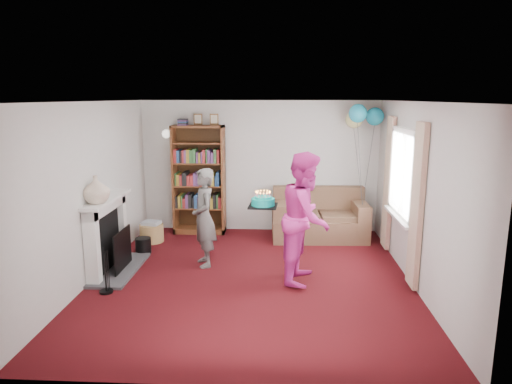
# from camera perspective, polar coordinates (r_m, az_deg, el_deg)

# --- Properties ---
(ground) EXTENTS (5.00, 5.00, 0.00)m
(ground) POSITION_cam_1_polar(r_m,az_deg,el_deg) (6.67, -0.62, -10.78)
(ground) COLOR black
(ground) RESTS_ON ground
(wall_back) EXTENTS (4.50, 0.02, 2.50)m
(wall_back) POSITION_cam_1_polar(r_m,az_deg,el_deg) (8.76, 0.45, 3.21)
(wall_back) COLOR silver
(wall_back) RESTS_ON ground
(wall_left) EXTENTS (0.02, 5.00, 2.50)m
(wall_left) POSITION_cam_1_polar(r_m,az_deg,el_deg) (6.82, -19.94, 0.03)
(wall_left) COLOR silver
(wall_left) RESTS_ON ground
(wall_right) EXTENTS (0.02, 5.00, 2.50)m
(wall_right) POSITION_cam_1_polar(r_m,az_deg,el_deg) (6.55, 19.51, -0.42)
(wall_right) COLOR silver
(wall_right) RESTS_ON ground
(ceiling) EXTENTS (4.50, 5.00, 0.01)m
(ceiling) POSITION_cam_1_polar(r_m,az_deg,el_deg) (6.15, -0.67, 11.30)
(ceiling) COLOR white
(ceiling) RESTS_ON wall_back
(fireplace) EXTENTS (0.55, 1.80, 1.12)m
(fireplace) POSITION_cam_1_polar(r_m,az_deg,el_deg) (7.11, -17.64, -5.51)
(fireplace) COLOR #3F3F42
(fireplace) RESTS_ON ground
(window_bay) EXTENTS (0.14, 2.02, 2.20)m
(window_bay) POSITION_cam_1_polar(r_m,az_deg,el_deg) (7.11, 17.74, 0.23)
(window_bay) COLOR white
(window_bay) RESTS_ON ground
(wall_sconce) EXTENTS (0.16, 0.23, 0.16)m
(wall_sconce) POSITION_cam_1_polar(r_m,az_deg,el_deg) (8.80, -11.14, 7.16)
(wall_sconce) COLOR gold
(wall_sconce) RESTS_ON ground
(bookcase) EXTENTS (0.97, 0.42, 2.26)m
(bookcase) POSITION_cam_1_polar(r_m,az_deg,el_deg) (8.73, -7.10, 1.41)
(bookcase) COLOR #472B14
(bookcase) RESTS_ON ground
(sofa) EXTENTS (1.71, 0.91, 0.91)m
(sofa) POSITION_cam_1_polar(r_m,az_deg,el_deg) (8.54, 7.86, -3.38)
(sofa) COLOR brown
(sofa) RESTS_ON ground
(wicker_basket) EXTENTS (0.43, 0.43, 0.38)m
(wicker_basket) POSITION_cam_1_polar(r_m,az_deg,el_deg) (8.44, -12.91, -4.94)
(wicker_basket) COLOR #A5824D
(wicker_basket) RESTS_ON ground
(person_striped) EXTENTS (0.54, 0.65, 1.51)m
(person_striped) POSITION_cam_1_polar(r_m,az_deg,el_deg) (7.00, -6.51, -3.20)
(person_striped) COLOR black
(person_striped) RESTS_ON ground
(person_magenta) EXTENTS (0.88, 1.03, 1.83)m
(person_magenta) POSITION_cam_1_polar(r_m,az_deg,el_deg) (6.38, 6.26, -3.18)
(person_magenta) COLOR #D0298E
(person_magenta) RESTS_ON ground
(birthday_cake) EXTENTS (0.40, 0.40, 0.22)m
(birthday_cake) POSITION_cam_1_polar(r_m,az_deg,el_deg) (6.51, 0.88, -1.26)
(birthday_cake) COLOR black
(birthday_cake) RESTS_ON ground
(balloons) EXTENTS (0.65, 0.70, 1.77)m
(balloons) POSITION_cam_1_polar(r_m,az_deg,el_deg) (8.38, 13.15, 9.18)
(balloons) COLOR #3F3F3F
(balloons) RESTS_ON ground
(mantel_vase) EXTENTS (0.43, 0.43, 0.38)m
(mantel_vase) POSITION_cam_1_polar(r_m,az_deg,el_deg) (6.62, -19.36, 0.31)
(mantel_vase) COLOR beige
(mantel_vase) RESTS_ON fireplace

